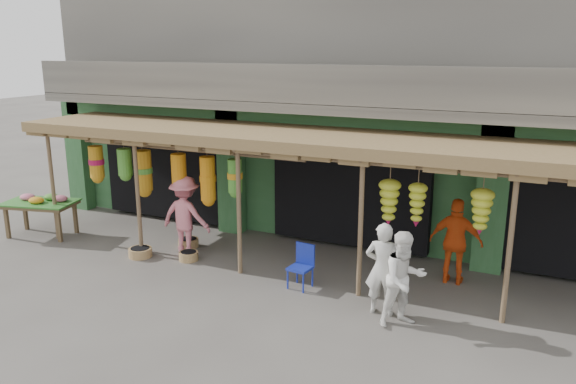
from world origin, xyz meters
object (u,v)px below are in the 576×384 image
at_px(person_front, 383,269).
at_px(person_right, 404,279).
at_px(flower_table, 41,203).
at_px(person_shopper, 186,216).
at_px(person_vendor, 456,242).
at_px(blue_chair, 302,263).

distance_m(person_front, person_right, 0.49).
bearing_deg(person_front, flower_table, -9.42).
height_order(person_front, person_shopper, person_shopper).
height_order(person_vendor, person_shopper, person_shopper).
bearing_deg(person_right, person_front, 106.06).
xyz_separation_m(person_vendor, person_shopper, (-5.58, -0.88, 0.04)).
bearing_deg(person_vendor, person_right, 77.04).
xyz_separation_m(blue_chair, person_shopper, (-2.99, 0.51, 0.42)).
bearing_deg(person_shopper, person_vendor, -173.36).
xyz_separation_m(flower_table, person_shopper, (3.90, 0.39, 0.08)).
relative_size(person_right, person_vendor, 0.95).
height_order(blue_chair, person_vendor, person_vendor).
distance_m(person_right, person_shopper, 5.23).
distance_m(person_vendor, person_shopper, 5.65).
relative_size(person_front, person_shopper, 0.92).
bearing_deg(blue_chair, flower_table, -173.48).
bearing_deg(blue_chair, person_vendor, 35.66).
bearing_deg(person_vendor, flower_table, 7.97).
bearing_deg(person_vendor, blue_chair, 28.51).
bearing_deg(person_right, blue_chair, 118.01).
bearing_deg(person_shopper, person_right, 164.38).
relative_size(blue_chair, person_right, 0.52).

